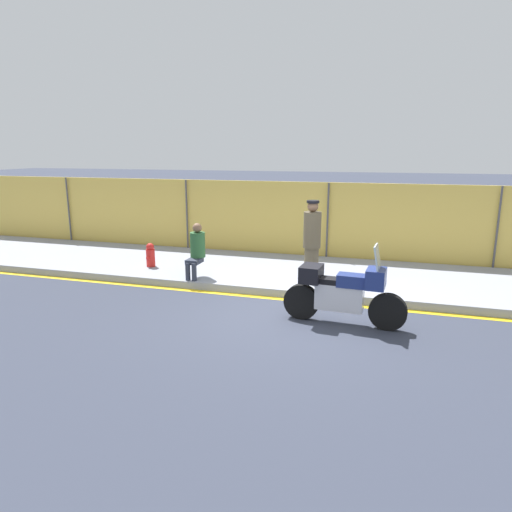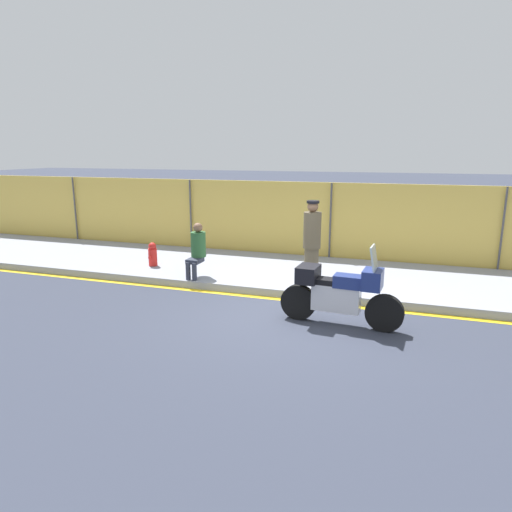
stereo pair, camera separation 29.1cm
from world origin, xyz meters
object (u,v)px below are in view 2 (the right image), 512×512
Objects in this scene: motorcycle at (339,292)px; person_seated_on_curb at (197,247)px; officer_standing at (312,241)px; fire_hydrant at (153,254)px.

person_seated_on_curb is (-3.54, 1.61, 0.26)m from motorcycle.
officer_standing is 1.46× the size of person_seated_on_curb.
person_seated_on_curb is (-2.64, -0.31, -0.25)m from officer_standing.
officer_standing is 4.22m from fire_hydrant.
motorcycle is at bearing -24.41° from person_seated_on_curb.
person_seated_on_curb is 2.08× the size of fire_hydrant.
fire_hydrant is at bearing 161.08° from motorcycle.
fire_hydrant is at bearing 176.74° from officer_standing.
person_seated_on_curb is at bearing -19.72° from fire_hydrant.
fire_hydrant is at bearing 160.28° from person_seated_on_curb.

